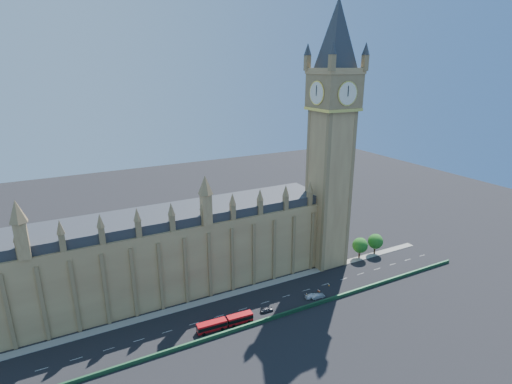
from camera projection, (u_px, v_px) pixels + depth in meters
name	position (u px, v px, depth m)	size (l,w,h in m)	color
ground	(254.00, 306.00, 126.41)	(400.00, 400.00, 0.00)	black
palace_westminster	(155.00, 255.00, 129.77)	(120.00, 20.00, 28.00)	#977249
elizabeth_tower	(332.00, 120.00, 138.64)	(20.59, 20.59, 105.00)	#977249
bridge_parapet	(268.00, 319.00, 118.62)	(160.00, 0.60, 1.20)	#1E4C2D
kerb_north	(241.00, 291.00, 134.41)	(160.00, 3.00, 0.16)	gray
tree_east_near	(360.00, 245.00, 156.33)	(6.00, 6.00, 8.50)	#382619
tree_east_far	(376.00, 241.00, 159.87)	(6.00, 6.00, 8.50)	#382619
red_bus	(225.00, 323.00, 115.62)	(16.95, 3.43, 2.86)	#B90C13
car_grey	(267.00, 310.00, 123.18)	(1.65, 4.10, 1.40)	#42444A
car_silver	(318.00, 296.00, 130.35)	(1.62, 4.64, 1.53)	#A5A6AC
car_white	(312.00, 296.00, 130.62)	(1.95, 4.80, 1.39)	white
cone_a	(307.00, 294.00, 132.55)	(0.48, 0.48, 0.62)	black
cone_b	(318.00, 290.00, 134.45)	(0.58, 0.58, 0.75)	black
cone_c	(320.00, 291.00, 133.99)	(0.52, 0.52, 0.77)	black
cone_d	(329.00, 285.00, 137.68)	(0.54, 0.54, 0.77)	black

